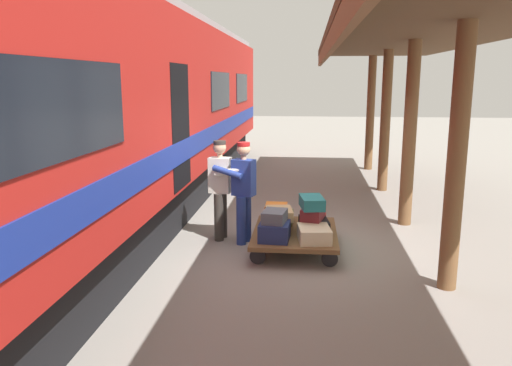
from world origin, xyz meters
The scene contains 17 objects.
ground_plane centered at (0.00, 0.00, 0.00)m, with size 60.00×60.00×0.00m, color gray.
platform_canopy centered at (-1.79, 0.00, 3.25)m, with size 3.20×15.83×3.56m.
train_car centered at (3.56, 0.00, 2.06)m, with size 3.02×21.67×4.00m.
luggage_cart centered at (0.19, 0.18, 0.27)m, with size 1.33×1.77×0.31m.
suitcase_navy_fabric centered at (0.49, 0.67, 0.45)m, with size 0.45×0.50×0.27m, color navy.
suitcase_cream_canvas centered at (-0.11, 0.67, 0.42)m, with size 0.46×0.56×0.22m, color beige.
suitcase_red_plastic centered at (-0.11, -0.30, 0.44)m, with size 0.40×0.45×0.26m, color #AD231E.
suitcase_black_hardshell centered at (-0.11, 0.18, 0.42)m, with size 0.44×0.58×0.21m, color black.
suitcase_olive_duffel centered at (0.49, -0.30, 0.40)m, with size 0.50×0.54×0.17m, color brown.
suitcase_yellow_case centered at (0.49, 0.18, 0.42)m, with size 0.40×0.63×0.21m, color gold.
suitcase_maroon_trunk centered at (-0.08, 0.22, 0.62)m, with size 0.30×0.49×0.19m, color maroon.
suitcase_teal_softside centered at (-0.07, 0.24, 0.81)m, with size 0.34×0.55×0.18m, color #1E666B.
suitcase_tan_vintage centered at (0.45, 0.21, 0.60)m, with size 0.41×0.55×0.16m, color tan.
suitcase_orange_carryall centered at (0.53, -0.29, 0.56)m, with size 0.37×0.41×0.14m, color #CC6B23.
suitcase_slate_roller centered at (0.49, 0.65, 0.67)m, with size 0.33×0.43×0.18m, color #4C515B.
porter_in_overalls centered at (1.08, -0.10, 0.93)m, with size 0.73×0.57×1.70m.
porter_by_door centered at (1.46, -0.25, 0.93)m, with size 0.70×0.49×1.70m.
Camera 1 is at (0.02, 7.95, 2.70)m, focal length 35.21 mm.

